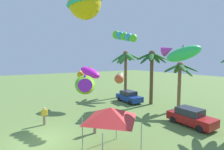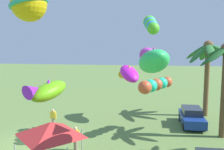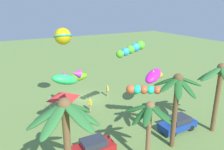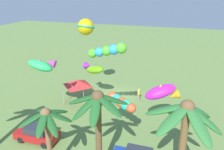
{
  "view_description": "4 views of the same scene",
  "coord_description": "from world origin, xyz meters",
  "px_view_note": "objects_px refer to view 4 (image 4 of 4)",
  "views": [
    {
      "loc": [
        12.1,
        -1.98,
        5.69
      ],
      "look_at": [
        -0.42,
        6.04,
        4.34
      ],
      "focal_mm": 26.56,
      "sensor_mm": 36.0,
      "label": 1
    },
    {
      "loc": [
        15.9,
        8.04,
        6.94
      ],
      "look_at": [
        0.58,
        5.94,
        4.92
      ],
      "focal_mm": 40.51,
      "sensor_mm": 36.0,
      "label": 2
    },
    {
      "loc": [
        10.13,
        26.12,
        12.28
      ],
      "look_at": [
        -0.61,
        6.44,
        5.11
      ],
      "focal_mm": 35.51,
      "sensor_mm": 36.0,
      "label": 3
    },
    {
      "loc": [
        -7.91,
        25.99,
        12.92
      ],
      "look_at": [
        -1.15,
        5.44,
        4.85
      ],
      "focal_mm": 37.02,
      "sensor_mm": 36.0,
      "label": 4
    }
  ],
  "objects_px": {
    "palm_tree_3": "(98,113)",
    "spectator_1": "(139,95)",
    "spectator_0": "(100,101)",
    "kite_fish_3": "(94,69)",
    "palm_tree_1": "(47,124)",
    "kite_tube_5": "(108,50)",
    "festival_tent": "(78,83)",
    "palm_tree_0": "(185,125)",
    "parked_car_1": "(37,133)",
    "kite_ball_0": "(86,27)",
    "kite_tube_1": "(120,101)",
    "kite_fish_2": "(42,65)",
    "kite_fish_4": "(162,92)"
  },
  "relations": [
    {
      "from": "kite_fish_3",
      "to": "spectator_0",
      "type": "bearing_deg",
      "value": 133.56
    },
    {
      "from": "palm_tree_0",
      "to": "kite_tube_5",
      "type": "bearing_deg",
      "value": -39.13
    },
    {
      "from": "palm_tree_3",
      "to": "kite_fish_2",
      "type": "xyz_separation_m",
      "value": [
        7.77,
        -5.3,
        0.86
      ]
    },
    {
      "from": "spectator_1",
      "to": "festival_tent",
      "type": "height_order",
      "value": "festival_tent"
    },
    {
      "from": "kite_tube_1",
      "to": "kite_fish_4",
      "type": "xyz_separation_m",
      "value": [
        -3.32,
        -2.23,
        0.39
      ]
    },
    {
      "from": "kite_fish_2",
      "to": "kite_tube_1",
      "type": "bearing_deg",
      "value": 177.17
    },
    {
      "from": "spectator_0",
      "to": "kite_fish_2",
      "type": "relative_size",
      "value": 0.53
    },
    {
      "from": "palm_tree_3",
      "to": "kite_tube_1",
      "type": "distance_m",
      "value": 5.15
    },
    {
      "from": "spectator_0",
      "to": "spectator_1",
      "type": "distance_m",
      "value": 4.91
    },
    {
      "from": "kite_tube_1",
      "to": "palm_tree_0",
      "type": "bearing_deg",
      "value": 137.44
    },
    {
      "from": "palm_tree_0",
      "to": "festival_tent",
      "type": "height_order",
      "value": "palm_tree_0"
    },
    {
      "from": "kite_tube_5",
      "to": "festival_tent",
      "type": "bearing_deg",
      "value": -42.08
    },
    {
      "from": "kite_ball_0",
      "to": "kite_fish_4",
      "type": "bearing_deg",
      "value": 154.23
    },
    {
      "from": "kite_fish_3",
      "to": "kite_tube_5",
      "type": "bearing_deg",
      "value": 123.09
    },
    {
      "from": "kite_fish_3",
      "to": "spectator_1",
      "type": "bearing_deg",
      "value": -162.07
    },
    {
      "from": "palm_tree_3",
      "to": "kite_fish_2",
      "type": "distance_m",
      "value": 9.45
    },
    {
      "from": "spectator_1",
      "to": "kite_tube_1",
      "type": "distance_m",
      "value": 8.57
    },
    {
      "from": "parked_car_1",
      "to": "kite_tube_1",
      "type": "bearing_deg",
      "value": -158.98
    },
    {
      "from": "palm_tree_0",
      "to": "parked_car_1",
      "type": "bearing_deg",
      "value": -10.41
    },
    {
      "from": "palm_tree_0",
      "to": "festival_tent",
      "type": "distance_m",
      "value": 16.36
    },
    {
      "from": "palm_tree_0",
      "to": "kite_ball_0",
      "type": "bearing_deg",
      "value": -45.58
    },
    {
      "from": "palm_tree_0",
      "to": "spectator_1",
      "type": "bearing_deg",
      "value": -67.77
    },
    {
      "from": "palm_tree_3",
      "to": "kite_fish_4",
      "type": "xyz_separation_m",
      "value": [
        -3.42,
        -7.14,
        -1.15
      ]
    },
    {
      "from": "spectator_1",
      "to": "kite_fish_4",
      "type": "relative_size",
      "value": 0.44
    },
    {
      "from": "palm_tree_3",
      "to": "spectator_0",
      "type": "height_order",
      "value": "palm_tree_3"
    },
    {
      "from": "parked_car_1",
      "to": "kite_fish_2",
      "type": "xyz_separation_m",
      "value": [
        0.91,
        -3.06,
        5.42
      ]
    },
    {
      "from": "spectator_0",
      "to": "kite_tube_5",
      "type": "height_order",
      "value": "kite_tube_5"
    },
    {
      "from": "palm_tree_0",
      "to": "kite_tube_1",
      "type": "relative_size",
      "value": 2.3
    },
    {
      "from": "kite_tube_1",
      "to": "kite_tube_5",
      "type": "height_order",
      "value": "kite_tube_5"
    },
    {
      "from": "spectator_0",
      "to": "festival_tent",
      "type": "bearing_deg",
      "value": -8.19
    },
    {
      "from": "palm_tree_1",
      "to": "kite_fish_3",
      "type": "xyz_separation_m",
      "value": [
        1.53,
        -12.16,
        -0.14
      ]
    },
    {
      "from": "palm_tree_0",
      "to": "spectator_1",
      "type": "height_order",
      "value": "palm_tree_0"
    },
    {
      "from": "kite_tube_5",
      "to": "palm_tree_3",
      "type": "bearing_deg",
      "value": 101.57
    },
    {
      "from": "festival_tent",
      "to": "kite_fish_2",
      "type": "xyz_separation_m",
      "value": [
        1.02,
        5.12,
        3.7
      ]
    },
    {
      "from": "palm_tree_0",
      "to": "kite_ball_0",
      "type": "height_order",
      "value": "kite_ball_0"
    },
    {
      "from": "palm_tree_3",
      "to": "spectator_1",
      "type": "height_order",
      "value": "palm_tree_3"
    },
    {
      "from": "palm_tree_1",
      "to": "palm_tree_3",
      "type": "bearing_deg",
      "value": -166.0
    },
    {
      "from": "kite_fish_2",
      "to": "kite_fish_3",
      "type": "xyz_separation_m",
      "value": [
        -2.78,
        -5.99,
        -2.02
      ]
    },
    {
      "from": "palm_tree_1",
      "to": "kite_fish_4",
      "type": "xyz_separation_m",
      "value": [
        -6.88,
        -8.0,
        -0.12
      ]
    },
    {
      "from": "kite_ball_0",
      "to": "kite_tube_5",
      "type": "bearing_deg",
      "value": 127.65
    },
    {
      "from": "parked_car_1",
      "to": "kite_fish_2",
      "type": "height_order",
      "value": "kite_fish_2"
    },
    {
      "from": "kite_tube_1",
      "to": "kite_fish_2",
      "type": "relative_size",
      "value": 1.02
    },
    {
      "from": "spectator_0",
      "to": "kite_fish_3",
      "type": "xyz_separation_m",
      "value": [
        1.24,
        -1.31,
        3.33
      ]
    },
    {
      "from": "palm_tree_0",
      "to": "spectator_0",
      "type": "bearing_deg",
      "value": -47.37
    },
    {
      "from": "palm_tree_0",
      "to": "spectator_1",
      "type": "relative_size",
      "value": 4.46
    },
    {
      "from": "spectator_0",
      "to": "festival_tent",
      "type": "xyz_separation_m",
      "value": [
        3.0,
        -0.43,
        1.65
      ]
    },
    {
      "from": "kite_ball_0",
      "to": "kite_fish_3",
      "type": "relative_size",
      "value": 0.7
    },
    {
      "from": "festival_tent",
      "to": "kite_tube_1",
      "type": "height_order",
      "value": "kite_tube_1"
    },
    {
      "from": "palm_tree_0",
      "to": "kite_fish_2",
      "type": "distance_m",
      "value": 14.29
    },
    {
      "from": "kite_fish_2",
      "to": "kite_fish_3",
      "type": "distance_m",
      "value": 6.91
    }
  ]
}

